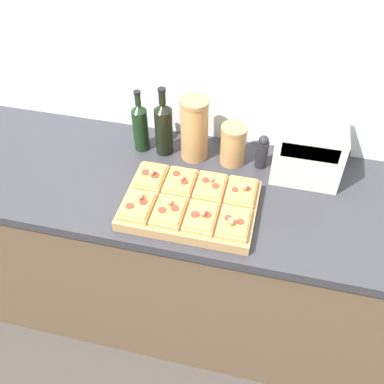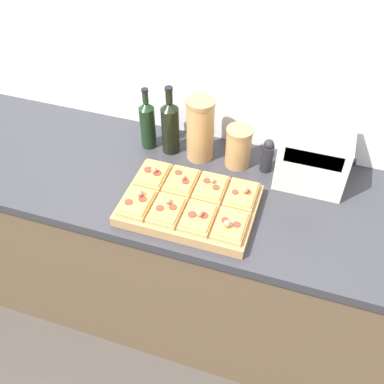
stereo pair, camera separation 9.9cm
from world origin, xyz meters
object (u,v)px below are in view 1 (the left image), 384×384
Objects in this scene: olive_oil_bottle at (140,126)px; grain_jar_short at (233,145)px; cutting_board at (190,205)px; wine_bottle at (164,127)px; pepper_mill at (262,152)px; grain_jar_tall at (194,129)px; toaster_oven at (308,150)px.

grain_jar_short is (0.39, 0.00, -0.03)m from olive_oil_bottle.
olive_oil_bottle is 1.59× the size of grain_jar_short.
cutting_board is at bearing -46.98° from olive_oil_bottle.
cutting_board is 2.78× the size of grain_jar_short.
wine_bottle is 2.02× the size of pepper_mill.
wine_bottle reaches higher than grain_jar_short.
pepper_mill is at bearing 53.88° from cutting_board.
grain_jar_short is (0.16, 0.00, -0.05)m from grain_jar_tall.
grain_jar_tall is (0.23, -0.00, 0.02)m from olive_oil_bottle.
pepper_mill is at bearing -0.00° from wine_bottle.
olive_oil_bottle reaches higher than cutting_board.
cutting_board is at bearing -142.51° from toaster_oven.
cutting_board is at bearing -108.86° from grain_jar_short.
wine_bottle reaches higher than toaster_oven.
olive_oil_bottle is 0.39m from grain_jar_short.
toaster_oven is (0.58, -0.00, -0.01)m from wine_bottle.
toaster_oven reaches higher than pepper_mill.
grain_jar_short is (0.29, 0.00, -0.04)m from wine_bottle.
grain_jar_tall is 1.81× the size of pepper_mill.
wine_bottle is 1.11× the size of grain_jar_tall.
cutting_board is 0.37m from wine_bottle.
toaster_oven is at bearing -0.07° from olive_oil_bottle.
cutting_board is 0.33m from grain_jar_short.
olive_oil_bottle is at bearing 180.00° from grain_jar_tall.
pepper_mill is at bearing 179.72° from toaster_oven.
wine_bottle is at bearing 179.92° from toaster_oven.
olive_oil_bottle is 0.10m from wine_bottle.
grain_jar_tall is at bearing 180.00° from pepper_mill.
toaster_oven is (0.69, -0.00, -0.00)m from olive_oil_bottle.
cutting_board is 0.38m from pepper_mill.
wine_bottle is at bearing 121.10° from cutting_board.
wine_bottle is 1.75× the size of grain_jar_short.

